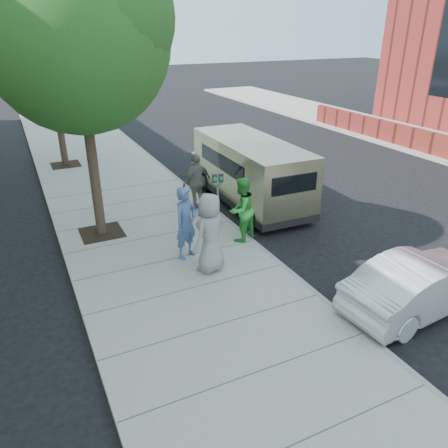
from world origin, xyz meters
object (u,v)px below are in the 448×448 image
Objects in this scene: tree_far at (49,48)px; person_striped_polo at (197,182)px; person_officer at (186,223)px; sedan at (421,284)px; person_green_shirt at (241,209)px; parking_meter at (218,188)px; van at (249,170)px; tree_near at (78,32)px; person_gray_shirt at (210,233)px.

person_striped_polo is at bearing -66.15° from tree_far.
sedan is at bearing -74.30° from person_officer.
parking_meter is at bearing -106.87° from person_green_shirt.
parking_meter is at bearing -139.70° from van.
parking_meter is 2.44m from van.
van is 3.28× the size of person_green_shirt.
person_officer is (-1.61, -1.51, -0.20)m from parking_meter.
person_green_shirt reaches higher than sedan.
tree_near is at bearing -171.86° from van.
person_officer is at bearing -124.39° from parking_meter.
person_striped_polo is (1.21, 3.72, -0.05)m from person_gray_shirt.
person_gray_shirt is at bearing -79.79° from tree_far.
person_green_shirt is at bearing -121.09° from van.
person_gray_shirt reaches higher than sedan.
van is 3.29m from person_green_shirt.
tree_far reaches higher than person_green_shirt.
person_green_shirt is at bearing 19.40° from sedan.
person_striped_polo is (-0.13, 1.33, -0.21)m from parking_meter.
van reaches higher than parking_meter.
van reaches higher than person_gray_shirt.
person_striped_polo is at bearing -137.62° from person_gray_shirt.
tree_near is at bearing -88.86° from person_gray_shirt.
van is at bearing -53.35° from tree_far.
person_gray_shirt is (-1.33, -2.39, -0.16)m from parking_meter.
person_green_shirt is (1.74, 0.27, -0.04)m from person_officer.
person_green_shirt is at bearing -17.62° from person_officer.
van is at bearing 51.40° from parking_meter.
tree_near reaches higher than van.
tree_near reaches higher than person_striped_polo.
sedan is at bearing 91.21° from person_striped_polo.
person_officer reaches higher than person_green_shirt.
person_gray_shirt is at bearing 15.22° from person_green_shirt.
tree_far is at bearing 15.92° from sedan.
person_officer is 1.05× the size of person_green_shirt.
tree_near is 7.63m from tree_far.
van is 3.13× the size of person_officer.
tree_far is 4.07× the size of parking_meter.
tree_far reaches higher than person_officer.
person_striped_polo is at bearing -173.03° from van.
tree_far is at bearing -109.41° from person_gray_shirt.
tree_far is at bearing 127.96° from van.
van reaches higher than sedan.
person_officer is at bearing -55.13° from tree_near.
tree_far is 3.56× the size of person_green_shirt.
person_gray_shirt is at bearing -128.14° from van.
tree_near is 3.78× the size of person_gray_shirt.
parking_meter is 0.83× the size of person_officer.
parking_meter is (3.30, -8.51, -3.58)m from tree_far.
sedan is 2.01× the size of person_officer.
van is 7.25m from sedan.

